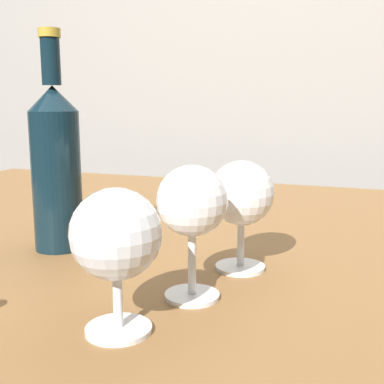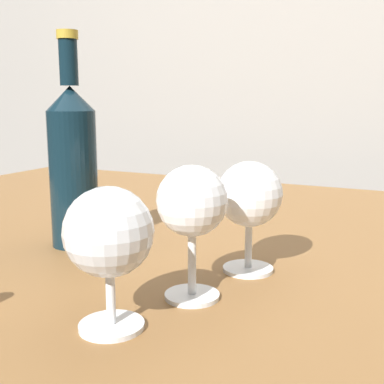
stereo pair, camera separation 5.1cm
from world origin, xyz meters
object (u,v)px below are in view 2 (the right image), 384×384
object	(u,v)px
wine_glass_rose	(250,196)
wine_bottle	(73,162)
wine_glass_pinot	(109,235)
wine_glass_chardonnay	(192,204)

from	to	relation	value
wine_glass_rose	wine_bottle	world-z (taller)	wine_bottle
wine_glass_pinot	wine_glass_chardonnay	bearing A→B (deg)	69.47
wine_glass_rose	wine_bottle	xyz separation A→B (m)	(-0.27, -0.00, 0.03)
wine_glass_pinot	wine_bottle	distance (m)	0.29
wine_glass_chardonnay	wine_bottle	distance (m)	0.27
wine_glass_pinot	wine_bottle	size ratio (longest dim) A/B	0.44
wine_glass_pinot	wine_glass_rose	bearing A→B (deg)	73.08
wine_glass_rose	wine_bottle	distance (m)	0.27
wine_glass_chardonnay	wine_glass_rose	world-z (taller)	wine_glass_chardonnay
wine_glass_chardonnay	wine_glass_rose	bearing A→B (deg)	76.49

